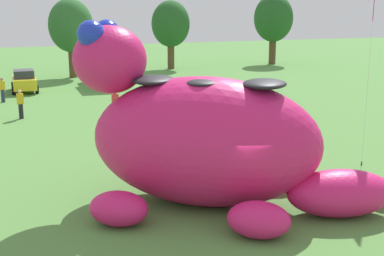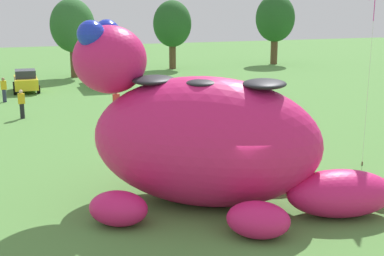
{
  "view_description": "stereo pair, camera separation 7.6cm",
  "coord_description": "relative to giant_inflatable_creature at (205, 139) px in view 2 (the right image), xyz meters",
  "views": [
    {
      "loc": [
        -8.01,
        -13.18,
        6.25
      ],
      "look_at": [
        -1.24,
        2.29,
        2.34
      ],
      "focal_mm": 47.88,
      "sensor_mm": 36.0,
      "label": 1
    },
    {
      "loc": [
        -7.94,
        -13.21,
        6.25
      ],
      "look_at": [
        -1.24,
        2.29,
        2.34
      ],
      "focal_mm": 47.88,
      "sensor_mm": 36.0,
      "label": 2
    }
  ],
  "objects": [
    {
      "name": "ground_plane",
      "position": [
        1.22,
        -1.3,
        -2.17
      ],
      "size": [
        160.0,
        160.0,
        0.0
      ],
      "primitive_type": "plane",
      "color": "#568E42"
    },
    {
      "name": "giant_inflatable_creature",
      "position": [
        0.0,
        0.0,
        0.0
      ],
      "size": [
        11.15,
        8.2,
        5.95
      ],
      "color": "#E01E6B",
      "rests_on": "ground"
    },
    {
      "name": "car_yellow",
      "position": [
        -2.9,
        27.09,
        -1.31
      ],
      "size": [
        2.15,
        4.2,
        1.72
      ],
      "color": "yellow",
      "rests_on": "ground"
    },
    {
      "name": "box_truck",
      "position": [
        3.91,
        28.05,
        -0.57
      ],
      "size": [
        2.77,
        6.54,
        2.95
      ],
      "color": "silver",
      "rests_on": "ground"
    },
    {
      "name": "tree_mid_left",
      "position": [
        2.29,
        34.42,
        2.6
      ],
      "size": [
        4.12,
        4.12,
        7.3
      ],
      "color": "brown",
      "rests_on": "ground"
    },
    {
      "name": "tree_centre_left",
      "position": [
        13.43,
        37.44,
        2.57
      ],
      "size": [
        4.09,
        4.09,
        7.26
      ],
      "color": "brown",
      "rests_on": "ground"
    },
    {
      "name": "tree_centre",
      "position": [
        26.18,
        37.29,
        3.07
      ],
      "size": [
        4.52,
        4.52,
        8.03
      ],
      "color": "brown",
      "rests_on": "ground"
    },
    {
      "name": "spectator_near_inflatable",
      "position": [
        10.93,
        15.38,
        -1.32
      ],
      "size": [
        0.38,
        0.26,
        1.71
      ],
      "color": "#726656",
      "rests_on": "ground"
    },
    {
      "name": "spectator_mid_field",
      "position": [
        0.88,
        14.24,
        -1.32
      ],
      "size": [
        0.38,
        0.26,
        1.71
      ],
      "color": "#726656",
      "rests_on": "ground"
    },
    {
      "name": "spectator_by_cars",
      "position": [
        4.75,
        15.62,
        -1.32
      ],
      "size": [
        0.38,
        0.26,
        1.71
      ],
      "color": "black",
      "rests_on": "ground"
    },
    {
      "name": "spectator_wandering",
      "position": [
        -4.19,
        16.57,
        -1.32
      ],
      "size": [
        0.38,
        0.26,
        1.71
      ],
      "color": "black",
      "rests_on": "ground"
    },
    {
      "name": "spectator_far_side",
      "position": [
        -4.78,
        22.8,
        -1.32
      ],
      "size": [
        0.38,
        0.26,
        1.71
      ],
      "color": "#2D334C",
      "rests_on": "ground"
    }
  ]
}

